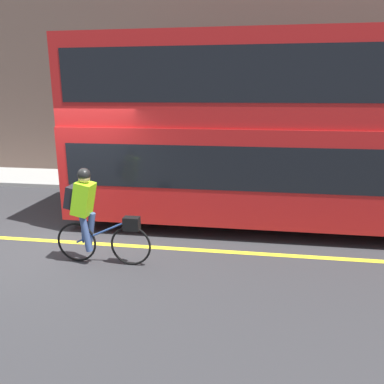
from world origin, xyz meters
TOP-DOWN VIEW (x-y plane):
  - ground_plane at (0.00, 0.00)m, footprint 80.00×80.00m
  - road_center_line at (0.00, -0.01)m, footprint 50.00×0.14m
  - sidewalk_curb at (0.00, 4.98)m, footprint 60.00×2.26m
  - building_facade at (0.00, 6.26)m, footprint 60.00×0.30m
  - bus at (4.79, 1.73)m, footprint 10.31×2.53m
  - cyclist_on_bike at (0.84, -0.77)m, footprint 1.63×0.32m
  - trash_bin at (4.45, 4.86)m, footprint 0.47×0.47m

SIDE VIEW (x-z plane):
  - ground_plane at x=0.00m, z-range 0.00..0.00m
  - road_center_line at x=0.00m, z-range 0.00..0.01m
  - sidewalk_curb at x=0.00m, z-range 0.00..0.12m
  - trash_bin at x=4.45m, z-range 0.12..1.08m
  - cyclist_on_bike at x=0.84m, z-range 0.06..1.69m
  - bus at x=4.79m, z-range 0.20..4.07m
  - building_facade at x=0.00m, z-range 0.00..7.46m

